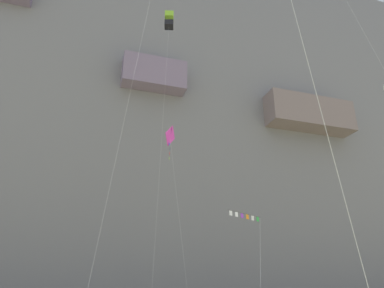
{
  "coord_description": "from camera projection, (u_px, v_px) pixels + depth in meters",
  "views": [
    {
      "loc": [
        -8.45,
        2.7,
        2.31
      ],
      "look_at": [
        -1.21,
        25.88,
        12.44
      ],
      "focal_mm": 33.58,
      "sensor_mm": 36.0,
      "label": 1
    }
  ],
  "objects": [
    {
      "name": "kite_diamond_high_center",
      "position": [
        170.0,
        138.0,
        36.71
      ],
      "size": [
        2.64,
        2.41,
        18.51
      ],
      "color": "#CC3399",
      "rests_on": "ground"
    },
    {
      "name": "kite_banner_low_center",
      "position": [
        246.0,
        220.0,
        34.03
      ],
      "size": [
        4.47,
        5.52,
        9.4
      ],
      "color": "black",
      "rests_on": "ground"
    },
    {
      "name": "kite_box_high_right",
      "position": [
        169.0,
        21.0,
        44.62
      ],
      "size": [
        2.04,
        2.95,
        34.8
      ],
      "color": "#8CCC33",
      "rests_on": "ground"
    },
    {
      "name": "cliff_face",
      "position": [
        140.0,
        116.0,
        65.66
      ],
      "size": [
        180.0,
        25.51,
        64.69
      ],
      "color": "gray",
      "rests_on": "ground"
    }
  ]
}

